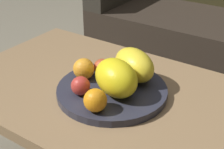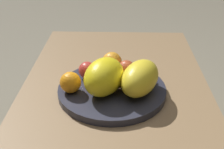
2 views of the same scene
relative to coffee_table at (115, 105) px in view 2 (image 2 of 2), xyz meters
The scene contains 9 objects.
coffee_table is the anchor object (origin of this frame).
fruit_bowl 0.06m from the coffee_table, 124.95° to the right, with size 0.38×0.38×0.03m, color #2B2C3B.
melon_large_front 0.15m from the coffee_table, 74.81° to the left, with size 0.18×0.11×0.11m, color yellow.
melon_smaller_beside 0.14m from the coffee_table, 55.51° to the right, with size 0.17×0.12×0.12m, color yellow.
orange_front 0.17m from the coffee_table, behind, with size 0.08×0.08×0.08m, color orange.
orange_left 0.18m from the coffee_table, 80.41° to the right, with size 0.07×0.07×0.07m, color orange.
apple_front 0.14m from the coffee_table, 155.21° to the left, with size 0.06×0.06×0.06m, color #B34929.
apple_left 0.16m from the coffee_table, 123.71° to the right, with size 0.06×0.06×0.06m, color #BC352D.
banana_bunch 0.12m from the coffee_table, 102.20° to the left, with size 0.16×0.15×0.06m.
Camera 2 is at (0.87, 0.01, 1.02)m, focal length 47.40 mm.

